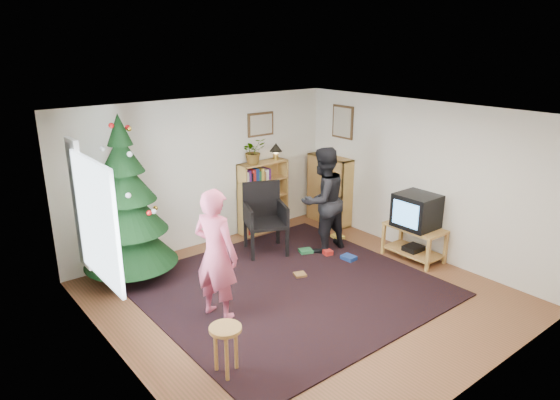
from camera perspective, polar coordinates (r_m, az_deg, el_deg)
floor at (r=7.03m, az=2.56°, el=-10.88°), size 5.00×5.00×0.00m
ceiling at (r=6.23m, az=2.88°, el=9.72°), size 5.00×5.00×0.00m
wall_back at (r=8.48m, az=-8.53°, el=3.11°), size 5.00×0.02×2.50m
wall_front at (r=5.08m, az=21.90°, el=-8.34°), size 5.00×0.02×2.50m
wall_left at (r=5.32m, az=-18.08°, el=-6.67°), size 0.02×5.00×2.50m
wall_right at (r=8.32m, az=15.76°, el=2.35°), size 0.02×5.00×2.50m
rug at (r=7.23m, az=0.97°, el=-9.93°), size 3.80×3.60×0.02m
window_pane at (r=5.77m, az=-20.22°, el=-2.29°), size 0.04×1.20×1.40m
curtain at (r=6.42m, az=-21.95°, el=-0.50°), size 0.06×0.35×1.60m
picture_back at (r=8.93m, az=-2.23°, el=8.63°), size 0.55×0.03×0.42m
picture_right at (r=9.26m, az=7.18°, el=8.84°), size 0.03×0.50×0.60m
christmas_tree at (r=7.43m, az=-17.08°, el=-1.48°), size 1.35×1.35×2.44m
bookshelf_back at (r=9.08m, az=-1.95°, el=0.46°), size 0.95×0.30×1.30m
bookshelf_right at (r=9.55m, az=5.67°, el=1.25°), size 0.30×0.95×1.30m
tv_stand at (r=8.30m, az=15.08°, el=-4.38°), size 0.52×0.93×0.55m
crt_tv at (r=8.13m, az=15.34°, el=-1.19°), size 0.56×0.61×0.53m
armchair at (r=8.22m, az=-2.20°, el=-1.71°), size 0.83×0.85×1.15m
stool at (r=5.38m, az=-6.23°, el=-15.40°), size 0.34×0.34×0.57m
person_standing at (r=6.24m, az=-7.33°, el=-6.21°), size 0.60×0.72×1.70m
person_by_chair at (r=8.17m, az=4.91°, el=-0.03°), size 0.86×0.67×1.76m
potted_plant at (r=8.75m, az=-3.06°, el=5.61°), size 0.44×0.39×0.46m
table_lamp at (r=9.05m, az=-0.48°, el=5.92°), size 0.23×0.23×0.31m
floor_clutter at (r=8.23m, az=5.10°, el=-6.17°), size 1.70×0.96×0.08m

